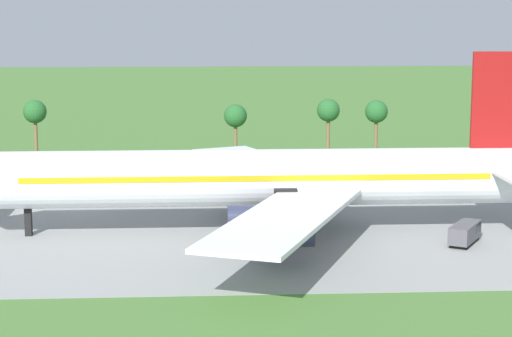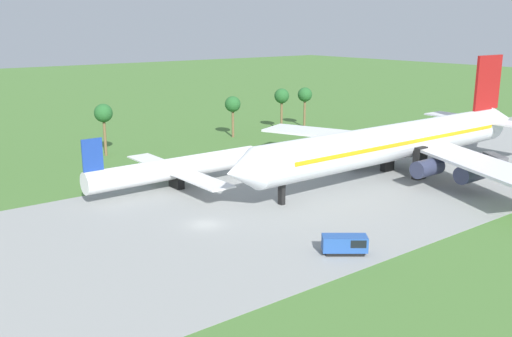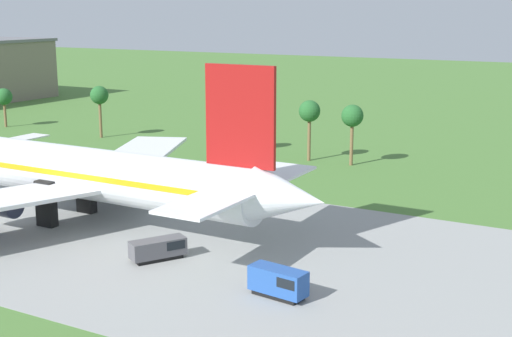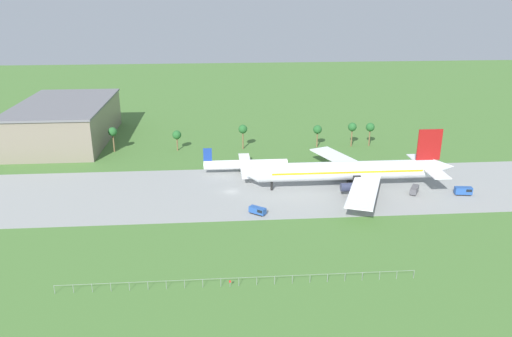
{
  "view_description": "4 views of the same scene",
  "coord_description": "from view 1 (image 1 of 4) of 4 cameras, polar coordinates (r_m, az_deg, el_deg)",
  "views": [
    {
      "loc": [
        32.11,
        -97.69,
        23.97
      ],
      "look_at": [
        37.8,
        0.43,
        7.08
      ],
      "focal_mm": 65.0,
      "sensor_mm": 36.0,
      "label": 1
    },
    {
      "loc": [
        -37.63,
        -59.29,
        25.24
      ],
      "look_at": [
        8.65,
        0.43,
        6.08
      ],
      "focal_mm": 40.0,
      "sensor_mm": 36.0,
      "label": 2
    },
    {
      "loc": [
        101.24,
        -61.18,
        24.91
      ],
      "look_at": [
        66.94,
        0.43,
        9.15
      ],
      "focal_mm": 50.0,
      "sensor_mm": 36.0,
      "label": 3
    },
    {
      "loc": [
        -3.63,
        -150.66,
        62.4
      ],
      "look_at": [
        8.5,
        5.0,
        6.0
      ],
      "focal_mm": 35.0,
      "sensor_mm": 36.0,
      "label": 4
    }
  ],
  "objects": [
    {
      "name": "palm_tree_row",
      "position": [
        145.58,
        -10.17,
        3.21
      ],
      "size": [
        109.01,
        3.6,
        10.31
      ],
      "color": "brown",
      "rests_on": "ground_plane"
    },
    {
      "name": "fuel_truck",
      "position": [
        98.51,
        12.76,
        -3.87
      ],
      "size": [
        4.64,
        5.9,
        2.16
      ],
      "color": "black",
      "rests_on": "ground_plane"
    },
    {
      "name": "jet_airliner",
      "position": [
        100.02,
        1.0,
        -0.59
      ],
      "size": [
        70.85,
        59.18,
        19.56
      ],
      "color": "white",
      "rests_on": "ground_plane"
    }
  ]
}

